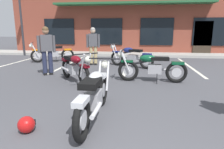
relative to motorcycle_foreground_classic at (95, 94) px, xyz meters
name	(u,v)px	position (x,y,z in m)	size (l,w,h in m)	color
ground_plane	(118,92)	(0.25, 1.63, -0.46)	(80.00, 80.00, 0.00)	#47474C
sidewalk_kerb	(130,54)	(0.25, 9.33, -0.39)	(22.00, 1.80, 0.14)	#A8A59E
brick_storefront_building	(133,25)	(0.25, 12.92, 1.52)	(16.17, 6.89, 3.96)	brown
painted_stall_lines	(127,65)	(0.25, 5.73, -0.46)	(11.02, 4.80, 0.01)	silver
motorcycle_foreground_classic	(95,94)	(0.00, 0.00, 0.00)	(0.66, 2.11, 0.98)	black
motorcycle_red_sportbike	(74,67)	(-1.14, 2.36, 0.00)	(1.54, 1.75, 0.98)	black
motorcycle_black_cruiser	(52,53)	(-3.49, 6.07, 0.00)	(1.98, 1.14, 0.98)	black
motorcycle_silver_naked	(131,56)	(0.42, 5.16, 0.00)	(1.92, 1.25, 0.98)	black
motorcycle_blue_standard	(151,67)	(1.14, 2.76, 0.00)	(2.11, 0.66, 0.98)	black
person_in_black_shirt	(93,44)	(-1.27, 5.49, 0.49)	(0.61, 0.31, 1.68)	black
person_by_back_row	(47,48)	(-2.41, 3.27, 0.49)	(0.57, 0.41, 1.68)	black
helmet_on_pavement	(26,125)	(-0.94, -0.63, -0.33)	(0.26, 0.26, 0.26)	#B71414
parking_lot_lamp_post	(19,2)	(-6.27, 8.11, 2.66)	(0.24, 0.76, 4.80)	#2D2D33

